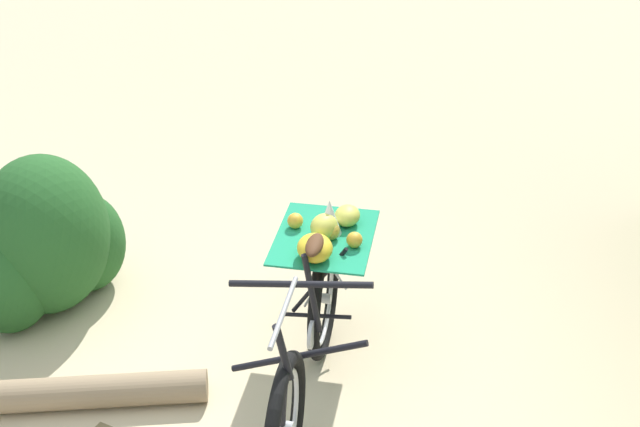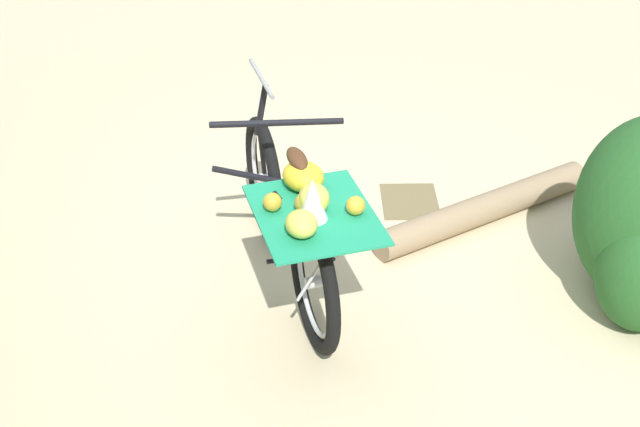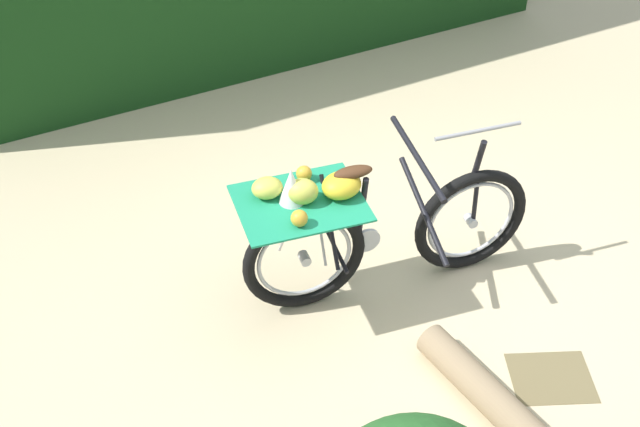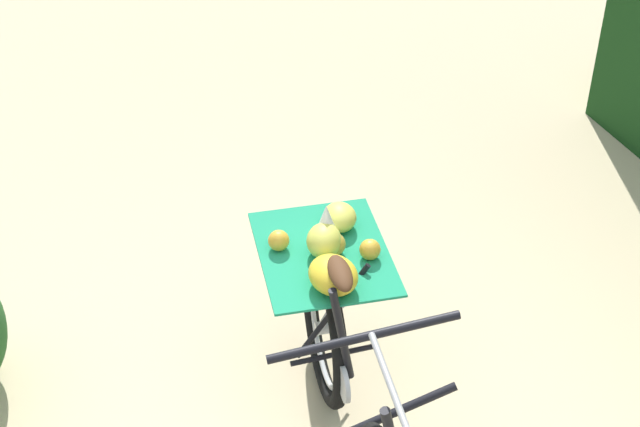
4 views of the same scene
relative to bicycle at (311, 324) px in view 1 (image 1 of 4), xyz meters
The scene contains 4 objects.
ground_plane 0.56m from the bicycle, behind, with size 60.00×60.00×0.00m, color beige.
bicycle is the anchor object (origin of this frame).
fallen_log 1.42m from the bicycle, 120.70° to the left, with size 0.18×0.18×1.57m, color #937A5B.
shrub_cluster 1.86m from the bicycle, 89.94° to the left, with size 1.10×0.76×1.05m.
Camera 1 is at (-2.86, -1.62, 3.23)m, focal length 46.48 mm.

